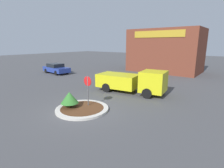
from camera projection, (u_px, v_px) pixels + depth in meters
name	position (u px, v px, depth m)	size (l,w,h in m)	color
ground_plane	(82.00, 110.00, 11.47)	(120.00, 120.00, 0.00)	#474749
traffic_island	(82.00, 109.00, 11.46)	(3.44, 3.44, 0.14)	#BCB7AD
stop_sign	(88.00, 86.00, 11.64)	(0.65, 0.07, 2.16)	#4C4C51
island_shrub	(69.00, 98.00, 11.45)	(1.16, 1.16, 1.04)	brown
utility_truck	(132.00, 81.00, 15.29)	(6.27, 2.96, 2.04)	gold
storefront_building	(165.00, 51.00, 26.41)	(10.20, 6.07, 6.28)	brown
parked_sedan_blue	(56.00, 68.00, 25.08)	(4.65, 2.29, 1.41)	navy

